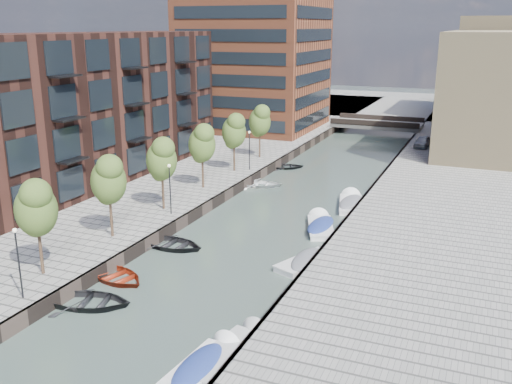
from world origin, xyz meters
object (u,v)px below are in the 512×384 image
Objects in this scene: tree_4 at (202,142)px; sloop_3 at (259,186)px; sloop_2 at (116,280)px; sloop_4 at (286,168)px; sloop_1 at (172,247)px; car at (423,142)px; sloop_0 at (90,306)px; tree_6 at (260,120)px; motorboat_3 at (320,226)px; motorboat_1 at (311,261)px; motorboat_4 at (351,203)px; tree_3 at (161,158)px; tree_1 at (36,206)px; motorboat_0 at (203,365)px; bridge at (377,124)px; tree_2 at (108,178)px; tree_5 at (234,130)px; motorboat_2 at (233,352)px.

tree_4 is 1.30× the size of sloop_3.
sloop_4 is (-0.05, 32.16, 0.00)m from sloop_2.
car reaches higher than sloop_1.
tree_4 reaches higher than sloop_0.
tree_4 reaches higher than sloop_1.
motorboat_3 is at bearing -54.92° from tree_6.
motorboat_1 is at bearing -78.62° from motorboat_3.
tree_6 is 21.52m from car.
motorboat_4 reaches higher than sloop_3.
tree_3 is 1.30× the size of sloop_3.
sloop_2 is 32.16m from sloop_4.
sloop_0 is at bearing -99.31° from car.
car is at bearing 70.88° from tree_1.
motorboat_4 reaches higher than motorboat_0.
sloop_3 is 0.89× the size of motorboat_0.
tree_6 reaches higher than sloop_3.
tree_3 and tree_4 have the same top height.
tree_2 is at bearing -98.95° from bridge.
motorboat_4 reaches higher than sloop_1.
tree_4 is at bearing 141.93° from motorboat_1.
tree_3 is 14.00m from tree_5.
tree_1 is at bearing 64.27° from sloop_0.
tree_2 and tree_5 have the same top height.
motorboat_1 is 13.89m from motorboat_4.
motorboat_1 is at bearing -80.95° from sloop_1.
motorboat_3 is at bearing 91.28° from motorboat_0.
sloop_0 is at bearing -132.75° from motorboat_1.
car is (8.18, -12.89, 0.30)m from bridge.
tree_4 is at bearing -90.00° from tree_5.
motorboat_1 is (14.05, -11.00, -5.10)m from tree_4.
tree_3 reaches higher than motorboat_2.
tree_6 is (-8.50, -26.00, 3.92)m from bridge.
sloop_3 is at bearing -67.86° from tree_6.
motorboat_4 is (10.13, 21.15, 0.23)m from sloop_2.
bridge is 27.63m from tree_6.
motorboat_2 reaches higher than sloop_0.
sloop_2 is at bearing -123.13° from motorboat_3.
sloop_4 is 38.53m from motorboat_2.
sloop_2 is 0.83× the size of motorboat_3.
tree_3 is at bearing 148.97° from sloop_3.
motorboat_3 is at bearing 53.38° from tree_1.
bridge is 61.71m from tree_1.
tree_6 is at bearing -108.10° from bridge.
motorboat_4 is at bearing 60.60° from tree_1.
tree_1 is at bearing -97.93° from bridge.
tree_1 reaches higher than motorboat_3.
tree_2 is 6.79m from sloop_1.
motorboat_0 is at bearing -88.72° from motorboat_3.
sloop_3 is at bearing 82.68° from tree_1.
tree_3 reaches higher than sloop_4.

